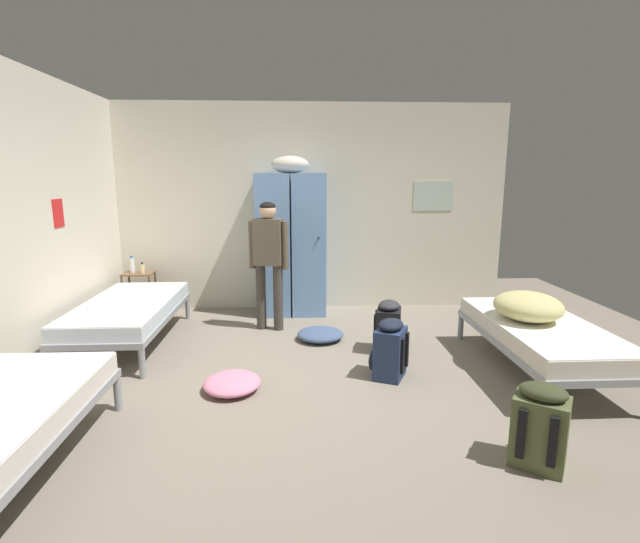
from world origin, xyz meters
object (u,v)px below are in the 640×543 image
Objects in this scene: bed_right at (541,333)px; backpack_olive at (540,427)px; shelf_unit at (140,289)px; clothes_pile_pink at (232,383)px; clothes_pile_denim at (320,334)px; water_bottle at (132,265)px; lotion_bottle at (142,268)px; backpack_navy at (389,350)px; backpack_black at (390,328)px; person_traveler at (269,254)px; bedding_heap at (528,306)px; locker_bank at (291,242)px; bed_left_rear at (128,311)px.

backpack_olive is at bearing -117.49° from bed_right.
shelf_unit is 2.82m from clothes_pile_pink.
bed_right reaches higher than clothes_pile_denim.
water_bottle is 0.42× the size of clothes_pile_denim.
lotion_bottle reaches higher than backpack_navy.
shelf_unit is at bearing 153.62° from backpack_black.
lotion_bottle is at bearing -21.80° from water_bottle.
shelf_unit is 2.61m from clothes_pile_denim.
clothes_pile_pink is (-2.09, 1.17, -0.19)m from backpack_olive.
shelf_unit is at bearing 143.57° from backpack_navy.
person_traveler is 2.77× the size of backpack_black.
lotion_bottle is 0.26× the size of backpack_black.
bedding_heap is 1.28× the size of clothes_pile_denim.
locker_bank is at bearing -0.97° from water_bottle.
backpack_black reaches higher than bed_left_rear.
bed_left_rear is 3.45× the size of backpack_olive.
person_traveler reaches higher than bed_right.
shelf_unit is at bearing 102.26° from bed_left_rear.
backpack_olive is at bearing -44.39° from shelf_unit.
lotion_bottle reaches higher than shelf_unit.
shelf_unit is 1.98m from person_traveler.
backpack_navy is at bearing -51.34° from person_traveler.
water_bottle reaches higher than bedding_heap.
backpack_olive is (3.69, -3.55, -0.41)m from water_bottle.
bed_left_rear is at bearing -163.44° from person_traveler.
locker_bank is 2.56m from clothes_pile_pink.
bedding_heap is 4.61× the size of lotion_bottle.
clothes_pile_pink is at bearing -98.20° from person_traveler.
locker_bank is 3.76× the size of backpack_navy.
bedding_heap reaches higher than clothes_pile_pink.
locker_bank reaches higher than person_traveler.
person_traveler is 2.77× the size of backpack_olive.
backpack_black is (2.80, -0.36, -0.12)m from bed_left_rear.
person_traveler reaches higher than lotion_bottle.
clothes_pile_pink is (-2.73, -0.34, -0.55)m from bedding_heap.
locker_bank is 0.73m from person_traveler.
locker_bank is at bearing 69.52° from person_traveler.
water_bottle reaches higher than backpack_black.
bed_right is 13.13× the size of lotion_bottle.
bed_left_rear is 1.25m from water_bottle.
locker_bank is 1.95m from backpack_black.
bed_left_rear is 4.12m from backpack_olive.
water_bottle is 0.43× the size of clothes_pile_pink.
lotion_bottle is at bearing 99.21° from bed_left_rear.
water_bottle is at bearing 154.68° from bedding_heap.
clothes_pile_pink is (1.60, -2.38, -0.61)m from water_bottle.
locker_bank is 3.19m from bed_right.
bed_left_rear is 2.12m from clothes_pile_denim.
water_bottle reaches higher than clothes_pile_denim.
person_traveler is 10.54× the size of lotion_bottle.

